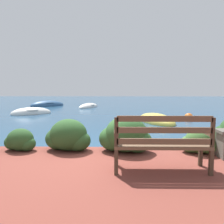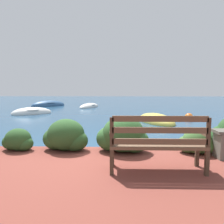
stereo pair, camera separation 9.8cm
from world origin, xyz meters
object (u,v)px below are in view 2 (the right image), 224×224
at_px(rowboat_nearest, 156,121).
at_px(rowboat_far, 89,107).
at_px(park_bench, 158,142).
at_px(rowboat_mid, 32,113).
at_px(mooring_buoy, 189,117).
at_px(rowboat_outer, 48,105).

relative_size(rowboat_nearest, rowboat_far, 0.98).
height_order(park_bench, rowboat_nearest, park_bench).
distance_m(park_bench, rowboat_mid, 11.40).
height_order(park_bench, mooring_buoy, park_bench).
height_order(rowboat_far, rowboat_outer, rowboat_outer).
relative_size(rowboat_mid, rowboat_outer, 0.82).
height_order(park_bench, rowboat_outer, park_bench).
bearing_deg(rowboat_outer, mooring_buoy, -80.38).
xyz_separation_m(rowboat_mid, rowboat_outer, (-0.93, 6.12, 0.01)).
height_order(rowboat_nearest, mooring_buoy, rowboat_nearest).
relative_size(park_bench, rowboat_outer, 0.49).
distance_m(rowboat_nearest, rowboat_outer, 12.15).
height_order(rowboat_nearest, rowboat_mid, rowboat_mid).
height_order(rowboat_far, mooring_buoy, rowboat_far).
bearing_deg(mooring_buoy, rowboat_far, 131.84).
distance_m(rowboat_nearest, rowboat_far, 8.95).
bearing_deg(rowboat_far, rowboat_nearest, 47.56).
distance_m(rowboat_far, mooring_buoy, 9.08).
height_order(rowboat_outer, mooring_buoy, rowboat_outer).
bearing_deg(rowboat_nearest, mooring_buoy, -76.79).
distance_m(rowboat_mid, rowboat_outer, 6.19).
distance_m(rowboat_nearest, rowboat_mid, 7.67).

